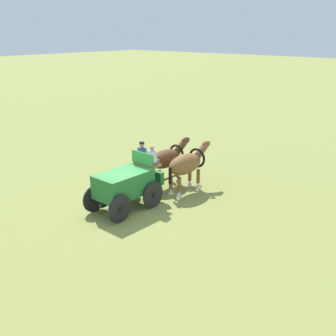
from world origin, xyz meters
TOP-DOWN VIEW (x-y plane):
  - ground_plane at (0.00, 0.00)m, footprint 220.00×220.00m
  - show_wagon at (0.17, -0.00)m, footprint 5.46×1.86m
  - draft_horse_near at (3.60, 0.59)m, footprint 3.06×0.96m
  - draft_horse_off at (3.57, -0.71)m, footprint 3.16×1.02m

SIDE VIEW (x-z plane):
  - ground_plane at x=0.00m, z-range 0.00..0.00m
  - show_wagon at x=0.17m, z-range -0.18..2.57m
  - draft_horse_near at x=3.60m, z-range 0.24..2.47m
  - draft_horse_off at x=3.57m, z-range 0.25..2.49m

